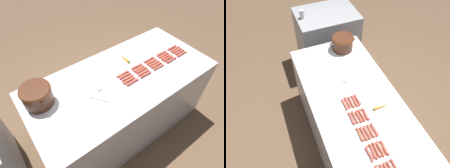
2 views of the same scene
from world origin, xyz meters
The scene contains 30 objects.
ground_plane centered at (0.00, 0.00, 0.00)m, with size 20.00×20.00×0.00m, color brown.
griddle_counter centered at (0.00, 0.00, 0.44)m, with size 0.92×1.96×0.89m.
hot_dog_0 centered at (-0.13, -0.77, 0.90)m, with size 0.03×0.15×0.03m.
hot_dog_1 centered at (-0.13, -0.59, 0.90)m, with size 0.03×0.15×0.03m.
hot_dog_2 centered at (-0.13, -0.39, 0.90)m, with size 0.04×0.15×0.03m.
hot_dog_3 centered at (-0.13, -0.21, 0.90)m, with size 0.03×0.15×0.03m.
hot_dog_4 centered at (-0.13, -0.03, 0.90)m, with size 0.03×0.15×0.03m.
hot_dog_5 centered at (-0.09, -0.77, 0.90)m, with size 0.03×0.15×0.03m.
hot_dog_6 centered at (-0.09, -0.58, 0.90)m, with size 0.03×0.15×0.03m.
hot_dog_7 centered at (-0.09, -0.39, 0.90)m, with size 0.03×0.15×0.03m.
hot_dog_8 centered at (-0.09, -0.21, 0.90)m, with size 0.03×0.15×0.03m.
hot_dog_9 centered at (-0.09, -0.02, 0.90)m, with size 0.03×0.15×0.03m.
hot_dog_10 centered at (-0.05, -0.77, 0.90)m, with size 0.03×0.15×0.03m.
hot_dog_11 centered at (-0.06, -0.58, 0.90)m, with size 0.03×0.15×0.03m.
hot_dog_12 centered at (-0.06, -0.40, 0.90)m, with size 0.03×0.15×0.03m.
hot_dog_13 centered at (-0.06, -0.21, 0.90)m, with size 0.03×0.15×0.03m.
hot_dog_14 centered at (-0.06, -0.03, 0.90)m, with size 0.03×0.15×0.03m.
hot_dog_15 centered at (-0.02, -0.77, 0.90)m, with size 0.03×0.15×0.03m.
hot_dog_16 centered at (-0.02, -0.58, 0.90)m, with size 0.03×0.15×0.03m.
hot_dog_17 centered at (-0.02, -0.40, 0.90)m, with size 0.03×0.15×0.03m.
hot_dog_18 centered at (-0.02, -0.21, 0.90)m, with size 0.03×0.15×0.03m.
hot_dog_19 centered at (-0.02, -0.03, 0.90)m, with size 0.03×0.15×0.03m.
hot_dog_20 centered at (0.02, -0.77, 0.90)m, with size 0.03×0.15×0.03m.
hot_dog_21 centered at (0.02, -0.59, 0.90)m, with size 0.03×0.15×0.03m.
hot_dog_22 centered at (0.02, -0.39, 0.90)m, with size 0.03×0.15×0.03m.
hot_dog_23 centered at (0.02, -0.21, 0.90)m, with size 0.04×0.15×0.03m.
hot_dog_24 centered at (0.02, -0.02, 0.90)m, with size 0.03×0.15×0.03m.
bean_pot centered at (0.18, 0.79, 0.99)m, with size 0.33×0.27×0.19m.
serving_spoon centered at (-0.04, 0.30, 0.89)m, with size 0.25×0.18×0.02m.
carrot centered at (0.20, -0.19, 0.90)m, with size 0.18×0.04×0.03m.
Camera 1 is at (-1.05, 0.91, 2.26)m, focal length 30.89 mm.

